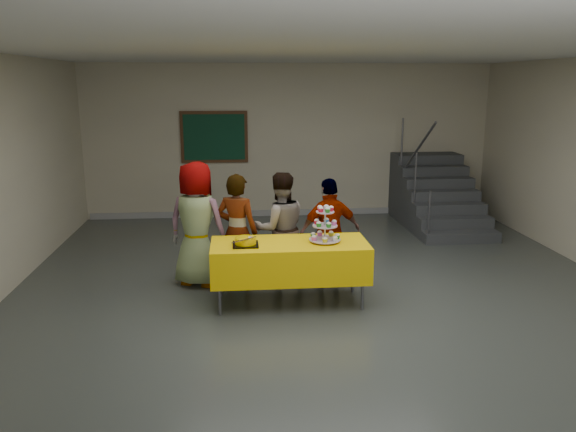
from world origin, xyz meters
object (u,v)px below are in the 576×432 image
schoolchild_a (197,224)px  schoolchild_c (280,229)px  schoolchild_b (237,232)px  bear_cake (245,240)px  schoolchild_d (330,232)px  staircase (434,198)px  bake_table (290,260)px  noticeboard (214,137)px  cupcake_stand (325,227)px

schoolchild_a → schoolchild_c: (1.09, -0.03, -0.07)m
schoolchild_b → bear_cake: bearing=121.8°
schoolchild_d → schoolchild_b: bearing=-11.1°
schoolchild_d → staircase: staircase is taller
schoolchild_c → staircase: size_ratio=0.63×
bake_table → noticeboard: 4.84m
schoolchild_a → noticeboard: (0.12, 3.85, 0.77)m
bear_cake → noticeboard: 4.77m
schoolchild_a → cupcake_stand: bearing=176.0°
cupcake_stand → bear_cake: cupcake_stand is taller
bake_table → cupcake_stand: cupcake_stand is taller
schoolchild_d → schoolchild_a: bearing=-16.9°
schoolchild_c → schoolchild_d: size_ratio=1.05×
cupcake_stand → staircase: bearing=54.3°
schoolchild_c → schoolchild_b: bearing=5.2°
schoolchild_d → noticeboard: bearing=-79.7°
schoolchild_b → cupcake_stand: bearing=173.8°
schoolchild_a → schoolchild_c: schoolchild_a is taller
bear_cake → schoolchild_b: 0.67m
bake_table → staircase: 4.92m
schoolchild_d → noticeboard: size_ratio=1.10×
cupcake_stand → schoolchild_b: schoolchild_b is taller
bear_cake → schoolchild_b: bearing=98.1°
schoolchild_a → schoolchild_d: 1.75m
bear_cake → noticeboard: bearing=96.1°
cupcake_stand → staircase: 4.68m
bake_table → schoolchild_d: 0.87m
noticeboard → schoolchild_c: bearing=-75.9°
schoolchild_d → staircase: (2.55, 3.17, -0.23)m
staircase → schoolchild_a: bearing=-144.9°
cupcake_stand → schoolchild_a: bearing=153.8°
cupcake_stand → schoolchild_c: size_ratio=0.30×
bear_cake → schoolchild_b: size_ratio=0.24×
bear_cake → cupcake_stand: bearing=3.7°
schoolchild_c → staircase: staircase is taller
noticeboard → cupcake_stand: bearing=-72.5°
cupcake_stand → noticeboard: noticeboard is taller
schoolchild_a → schoolchild_b: size_ratio=1.09×
staircase → schoolchild_d: bearing=-128.9°
schoolchild_b → staircase: 4.94m
bake_table → staircase: (3.15, 3.78, -0.07)m
schoolchild_d → bear_cake: bearing=19.5°
bake_table → bear_cake: (-0.53, -0.07, 0.27)m
bear_cake → schoolchild_d: schoolchild_d is taller
cupcake_stand → noticeboard: bearing=107.5°
schoolchild_d → staircase: size_ratio=0.60×
bear_cake → schoolchild_c: schoolchild_c is taller
schoolchild_b → schoolchild_a: bearing=5.7°
bear_cake → noticeboard: (-0.50, 4.68, 0.77)m
schoolchild_a → staircase: 5.25m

